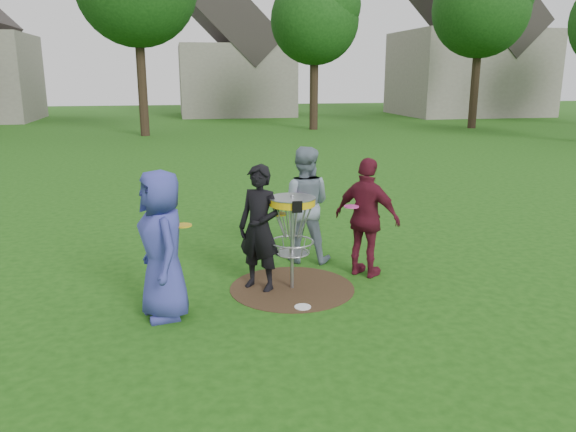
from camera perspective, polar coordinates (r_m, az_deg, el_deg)
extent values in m
plane|color=#19470F|center=(8.17, 0.42, -7.33)|extent=(100.00, 100.00, 0.00)
cylinder|color=#47331E|center=(8.17, 0.42, -7.30)|extent=(1.80, 1.80, 0.01)
imported|color=#363B97|center=(7.12, -12.64, -2.90)|extent=(0.81, 1.05, 1.89)
imported|color=black|center=(7.89, -2.91, -1.24)|extent=(0.78, 0.75, 1.80)
imported|color=gray|center=(9.09, 1.58, 1.16)|extent=(1.11, 0.98, 1.89)
imported|color=#5B1425|center=(8.48, 8.03, -0.20)|extent=(1.05, 1.08, 1.81)
cylinder|color=white|center=(7.51, 1.50, -9.24)|extent=(0.22, 0.22, 0.02)
cylinder|color=#9EA0A5|center=(7.94, 0.43, -2.69)|extent=(0.05, 0.05, 1.38)
cylinder|color=gold|center=(7.79, 0.43, 1.46)|extent=(0.64, 0.64, 0.10)
cylinder|color=#9EA0A5|center=(7.78, 0.44, 1.87)|extent=(0.66, 0.66, 0.01)
cube|color=black|center=(7.48, 0.94, 0.92)|extent=(0.14, 0.02, 0.16)
torus|color=#9EA0A5|center=(7.94, 0.43, -2.62)|extent=(0.62, 0.62, 0.02)
torus|color=#9EA0A5|center=(7.98, 0.42, -3.72)|extent=(0.50, 0.50, 0.02)
cylinder|color=#9EA0A5|center=(7.99, 0.42, -3.79)|extent=(0.44, 0.44, 0.01)
cylinder|color=gold|center=(7.15, -10.61, -0.95)|extent=(0.22, 0.22, 0.02)
cylinder|color=yellow|center=(7.83, -0.88, 0.20)|extent=(0.22, 0.22, 0.02)
cylinder|color=#FF43B0|center=(8.77, 1.36, 2.11)|extent=(0.22, 0.22, 0.02)
cylinder|color=#E73CA4|center=(8.29, 6.46, 0.96)|extent=(0.22, 0.22, 0.02)
cylinder|color=#38281C|center=(28.98, -14.57, 12.45)|extent=(0.46, 0.46, 4.62)
cylinder|color=#38281C|center=(31.38, 2.64, 12.22)|extent=(0.46, 0.46, 3.78)
sphere|color=#164211|center=(31.48, 2.72, 19.28)|extent=(4.68, 4.68, 4.68)
cylinder|color=#38281C|center=(33.78, 18.41, 12.03)|extent=(0.46, 0.46, 4.20)
sphere|color=#164211|center=(33.94, 19.01, 19.28)|extent=(5.20, 5.20, 5.20)
cube|color=gray|center=(42.68, -5.38, 13.54)|extent=(8.00, 7.00, 5.00)
cube|color=#2D2826|center=(42.81, -5.51, 18.81)|extent=(6.11, 7.14, 6.11)
cube|color=gray|center=(44.94, 17.82, 13.61)|extent=(10.00, 8.00, 6.00)
cube|color=#2D2826|center=(45.19, 18.31, 19.69)|extent=(7.64, 8.16, 7.64)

